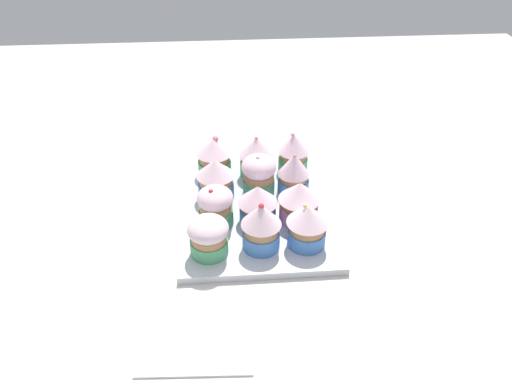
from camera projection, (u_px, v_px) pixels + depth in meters
ground_plane at (256, 219)px, 81.57cm from camera, size 180.00×180.00×3.00cm
baking_tray at (256, 210)px, 80.35cm from camera, size 31.27×24.29×1.20cm
cupcake_0 at (214, 156)px, 86.31cm from camera, size 6.38×6.38×7.33cm
cupcake_1 at (216, 178)px, 80.25cm from camera, size 6.40×6.40×7.25cm
cupcake_2 at (216, 206)px, 74.52cm from camera, size 5.60×5.60×6.94cm
cupcake_3 at (208, 236)px, 69.14cm from camera, size 6.00×6.00×6.14cm
cupcake_4 at (256, 156)px, 85.71cm from camera, size 6.31×6.31×7.79cm
cupcake_5 at (259, 174)px, 81.39cm from camera, size 5.89×5.89×7.33cm
cupcake_6 at (255, 203)px, 75.18cm from camera, size 6.31×6.31×6.49cm
cupcake_7 at (259, 226)px, 69.70cm from camera, size 5.93×5.93×7.93cm
cupcake_8 at (293, 152)px, 86.99cm from camera, size 5.58×5.58×7.65cm
cupcake_9 at (294, 173)px, 81.54cm from camera, size 5.41×5.41×7.65cm
cupcake_10 at (299, 201)px, 75.28cm from camera, size 6.58×6.58×6.94cm
cupcake_11 at (307, 225)px, 70.49cm from camera, size 6.23×6.23×7.07cm
napkin at (197, 334)px, 60.04cm from camera, size 12.40×14.46×0.60cm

